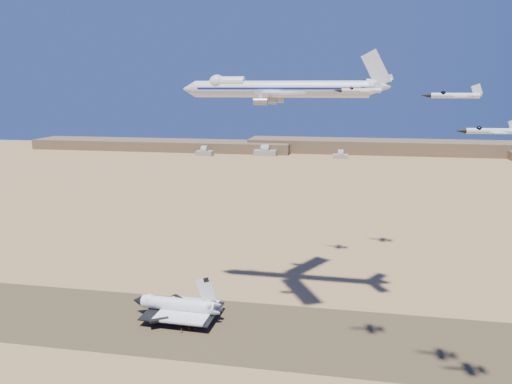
% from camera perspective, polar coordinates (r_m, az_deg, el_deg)
% --- Properties ---
extents(ground, '(1200.00, 1200.00, 0.00)m').
position_cam_1_polar(ground, '(199.92, -5.00, -15.19)').
color(ground, tan).
rests_on(ground, ground).
extents(runway, '(600.00, 50.00, 0.06)m').
position_cam_1_polar(runway, '(199.91, -5.00, -15.19)').
color(runway, brown).
rests_on(runway, ground).
extents(ridgeline, '(960.00, 90.00, 18.00)m').
position_cam_1_polar(ridgeline, '(703.58, 11.80, 4.92)').
color(ridgeline, brown).
rests_on(ridgeline, ground).
extents(hangars, '(200.50, 29.50, 30.00)m').
position_cam_1_polar(hangars, '(664.89, 0.64, 4.53)').
color(hangars, '#9F9A8D').
rests_on(hangars, ground).
extents(shuttle, '(37.36, 23.73, 18.40)m').
position_cam_1_polar(shuttle, '(207.24, -8.93, -12.75)').
color(shuttle, white).
rests_on(shuttle, runway).
extents(carrier_747, '(82.60, 64.14, 20.61)m').
position_cam_1_polar(carrier_747, '(201.95, 2.01, 11.68)').
color(carrier_747, silver).
extents(crew_a, '(0.56, 0.68, 1.60)m').
position_cam_1_polar(crew_a, '(198.44, -6.98, -15.18)').
color(crew_a, '#D03D0C').
rests_on(crew_a, runway).
extents(crew_b, '(0.76, 1.04, 1.91)m').
position_cam_1_polar(crew_b, '(198.24, -7.68, -15.18)').
color(crew_b, '#D03D0C').
rests_on(crew_b, runway).
extents(crew_c, '(1.04, 1.21, 1.84)m').
position_cam_1_polar(crew_c, '(196.96, -8.51, -15.41)').
color(crew_c, '#D03D0C').
rests_on(crew_c, runway).
extents(chase_jet_a, '(14.21, 7.81, 3.54)m').
position_cam_1_polar(chase_jet_a, '(151.02, 11.80, 11.30)').
color(chase_jet_a, silver).
extents(chase_jet_b, '(14.91, 8.00, 3.71)m').
position_cam_1_polar(chase_jet_b, '(139.53, 21.67, 10.23)').
color(chase_jet_b, silver).
extents(chase_jet_c, '(15.32, 8.30, 3.82)m').
position_cam_1_polar(chase_jet_c, '(136.43, 25.17, 6.35)').
color(chase_jet_c, silver).
extents(chase_jet_e, '(14.09, 7.83, 3.52)m').
position_cam_1_polar(chase_jet_e, '(251.36, 8.08, 11.23)').
color(chase_jet_e, silver).
extents(chase_jet_f, '(16.06, 8.93, 4.02)m').
position_cam_1_polar(chase_jet_f, '(268.13, 13.81, 12.30)').
color(chase_jet_f, silver).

